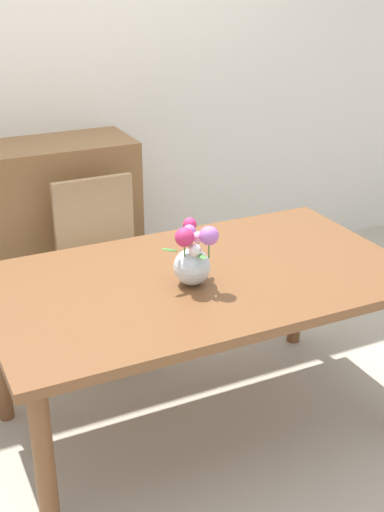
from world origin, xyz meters
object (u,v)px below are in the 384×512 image
dining_table (200,293)px  chair_far (103,255)px  dresser (12,236)px  flower_vase (193,257)px

dining_table → chair_far: (-0.15, 0.83, -0.14)m
dresser → flower_vase: size_ratio=5.46×
dining_table → dresser: dresser is taller
dresser → flower_vase: dresser is taller
dining_table → dresser: (-0.51, 1.33, -0.15)m
dining_table → dresser: size_ratio=1.22×
chair_far → flower_vase: 0.96m
flower_vase → dining_table: bearing=44.2°
dining_table → dresser: bearing=110.8°
dining_table → flower_vase: 0.21m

